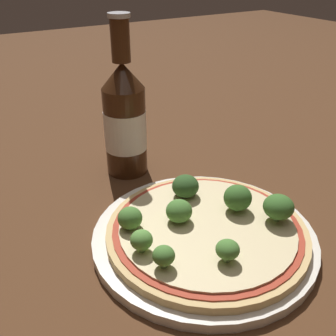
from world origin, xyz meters
The scene contains 12 objects.
ground_plane centered at (0.00, 0.00, 0.00)m, with size 3.00×3.00×0.00m, color #4C2D19.
plate centered at (-0.01, 0.01, 0.01)m, with size 0.26×0.26×0.01m.
pizza centered at (-0.01, 0.00, 0.02)m, with size 0.23×0.23×0.01m.
broccoli_floret_0 centered at (0.04, 0.01, 0.04)m, with size 0.03×0.03×0.03m.
broccoli_floret_1 centered at (0.07, -0.03, 0.05)m, with size 0.04×0.04×0.03m.
broccoli_floret_2 centered at (0.01, 0.07, 0.04)m, with size 0.03×0.03×0.03m.
broccoli_floret_3 centered at (-0.02, -0.06, 0.04)m, with size 0.02×0.02×0.02m.
broccoli_floret_4 centered at (-0.09, 0.00, 0.04)m, with size 0.02×0.02×0.03m.
broccoli_floret_5 centered at (-0.08, 0.04, 0.04)m, with size 0.03×0.03×0.03m.
broccoli_floret_6 centered at (-0.08, -0.03, 0.04)m, with size 0.02×0.02×0.02m.
broccoli_floret_7 centered at (-0.03, 0.02, 0.04)m, with size 0.03×0.03×0.03m.
beer_bottle centered at (-0.01, 0.21, 0.09)m, with size 0.06×0.06×0.23m.
Camera 1 is at (-0.23, -0.29, 0.30)m, focal length 42.00 mm.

